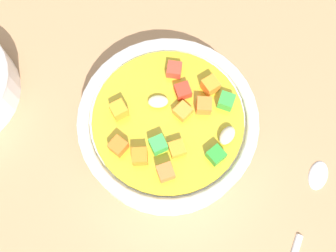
% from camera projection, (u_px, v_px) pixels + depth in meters
% --- Properties ---
extents(ground_plane, '(1.40, 1.40, 0.02)m').
position_uv_depth(ground_plane, '(168.00, 136.00, 0.48)').
color(ground_plane, '#9E754F').
extents(soup_bowl_main, '(0.19, 0.19, 0.07)m').
position_uv_depth(soup_bowl_main, '(168.00, 125.00, 0.44)').
color(soup_bowl_main, white).
rests_on(soup_bowl_main, ground_plane).
extents(spoon, '(0.22, 0.03, 0.01)m').
position_uv_depth(spoon, '(300.00, 238.00, 0.43)').
color(spoon, silver).
rests_on(spoon, ground_plane).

